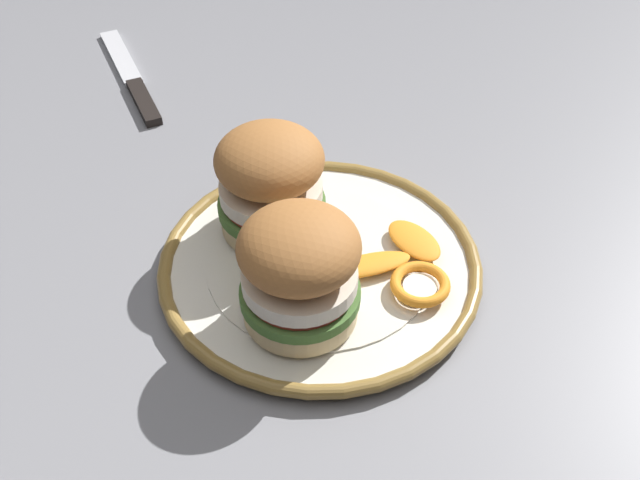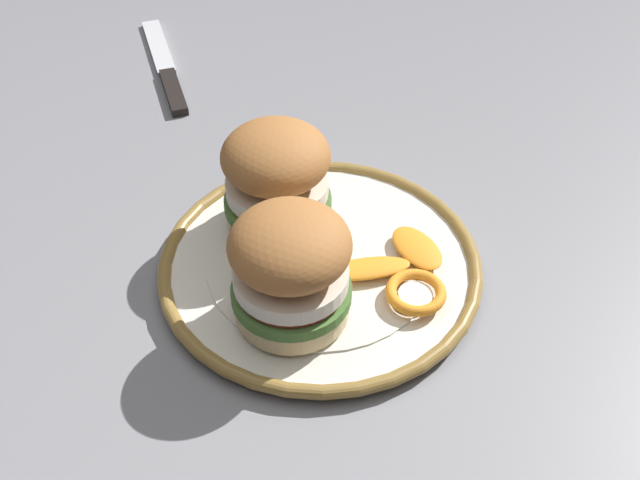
% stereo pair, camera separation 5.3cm
% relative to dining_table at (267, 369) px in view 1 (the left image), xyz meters
% --- Properties ---
extents(dining_table, '(1.41, 1.02, 0.70)m').
position_rel_dining_table_xyz_m(dining_table, '(0.00, 0.00, 0.00)').
color(dining_table, gray).
rests_on(dining_table, ground).
extents(dinner_plate, '(0.28, 0.28, 0.02)m').
position_rel_dining_table_xyz_m(dinner_plate, '(-0.05, 0.05, 0.09)').
color(dinner_plate, silver).
rests_on(dinner_plate, dining_table).
extents(sandwich_half_left, '(0.12, 0.12, 0.10)m').
position_rel_dining_table_xyz_m(sandwich_half_left, '(0.01, 0.03, 0.15)').
color(sandwich_half_left, beige).
rests_on(sandwich_half_left, dinner_plate).
extents(sandwich_half_right, '(0.10, 0.10, 0.10)m').
position_rel_dining_table_xyz_m(sandwich_half_right, '(-0.09, -0.00, 0.15)').
color(sandwich_half_right, beige).
rests_on(sandwich_half_right, dinner_plate).
extents(orange_peel_curled, '(0.06, 0.06, 0.01)m').
position_rel_dining_table_xyz_m(orange_peel_curled, '(-0.02, 0.13, 0.10)').
color(orange_peel_curled, orange).
rests_on(orange_peel_curled, dinner_plate).
extents(orange_peel_strip_long, '(0.05, 0.08, 0.01)m').
position_rel_dining_table_xyz_m(orange_peel_strip_long, '(-0.04, 0.09, 0.10)').
color(orange_peel_strip_long, orange).
rests_on(orange_peel_strip_long, dinner_plate).
extents(orange_peel_strip_short, '(0.07, 0.06, 0.01)m').
position_rel_dining_table_xyz_m(orange_peel_strip_short, '(-0.07, 0.13, 0.10)').
color(orange_peel_strip_short, orange).
rests_on(orange_peel_strip_short, dinner_plate).
extents(table_knife, '(0.20, 0.12, 0.01)m').
position_rel_dining_table_xyz_m(table_knife, '(-0.34, -0.19, 0.08)').
color(table_knife, silver).
rests_on(table_knife, dining_table).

